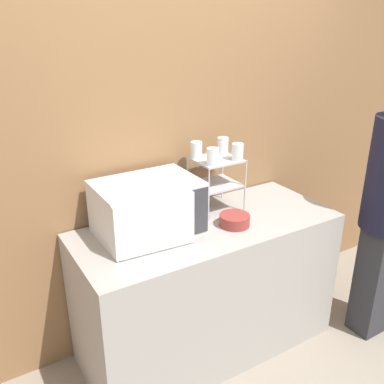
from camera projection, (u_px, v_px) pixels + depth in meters
ground_plane at (236, 376)px, 2.59m from camera, size 12.00×12.00×0.00m
wall_back at (176, 141)px, 2.65m from camera, size 8.00×0.06×2.60m
counter at (207, 287)px, 2.68m from camera, size 1.58×0.67×0.88m
microwave at (148, 208)px, 2.36m from camera, size 0.56×0.44×0.30m
dish_rack at (216, 173)px, 2.63m from camera, size 0.28×0.25×0.33m
glass_front_left at (213, 157)px, 2.46m from camera, size 0.07×0.07×0.10m
glass_back_right at (223, 145)px, 2.68m from camera, size 0.07×0.07×0.10m
glass_front_right at (238, 152)px, 2.55m from camera, size 0.07×0.07×0.10m
glass_back_left at (196, 150)px, 2.59m from camera, size 0.07×0.07×0.10m
bowl at (235, 220)px, 2.49m from camera, size 0.18×0.18×0.07m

